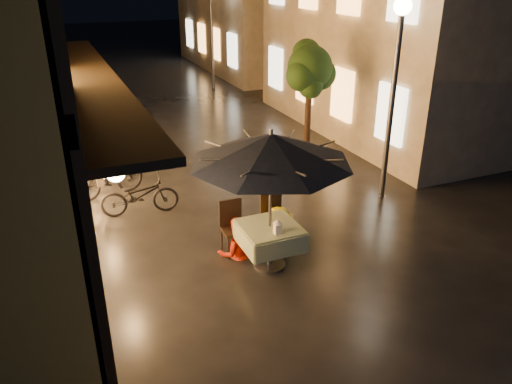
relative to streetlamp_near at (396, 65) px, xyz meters
name	(u,v)px	position (x,y,z in m)	size (l,w,h in m)	color
ground	(306,269)	(-3.00, -2.00, -2.92)	(90.00, 90.00, 0.00)	black
east_building_near	(427,15)	(4.49, 4.50, 0.49)	(7.30, 9.30, 6.80)	beige
street_tree	(310,71)	(-0.59, 2.51, -0.50)	(1.43, 1.20, 3.15)	black
streetlamp_near	(396,65)	(0.00, 0.00, 0.00)	(0.36, 0.36, 4.23)	#59595E
streetlamp_far	(211,17)	(0.00, 12.00, 0.00)	(0.36, 0.36, 4.23)	#59595E
cafe_table	(270,236)	(-3.53, -1.65, -2.33)	(0.99, 0.99, 0.78)	#59595E
patio_umbrella	(271,148)	(-3.53, -1.65, -0.77)	(2.65, 2.65, 2.46)	#59595E
cafe_chair_left	(232,224)	(-3.93, -0.91, -2.38)	(0.42, 0.42, 0.97)	black
cafe_chair_right	(273,216)	(-3.13, -0.91, -2.38)	(0.42, 0.42, 0.97)	black
table_lantern	(277,226)	(-3.53, -1.94, -2.00)	(0.16, 0.16, 0.25)	white
person_orange	(236,219)	(-3.92, -1.07, -2.21)	(0.69, 0.54, 1.42)	red
person_yellow	(279,209)	(-3.10, -1.09, -2.16)	(0.97, 0.56, 1.51)	#FFE900
bicycle_0	(139,195)	(-5.19, 1.24, -2.50)	(0.56, 1.60, 0.84)	black
bicycle_1	(108,176)	(-5.66, 2.38, -2.43)	(0.46, 1.63, 0.98)	black
bicycle_2	(105,162)	(-5.60, 3.28, -2.42)	(0.66, 1.90, 1.00)	black
bicycle_3	(92,147)	(-5.75, 4.71, -2.47)	(0.42, 1.50, 0.90)	black
bicycle_4	(92,136)	(-5.66, 5.73, -2.49)	(0.57, 1.62, 0.85)	black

